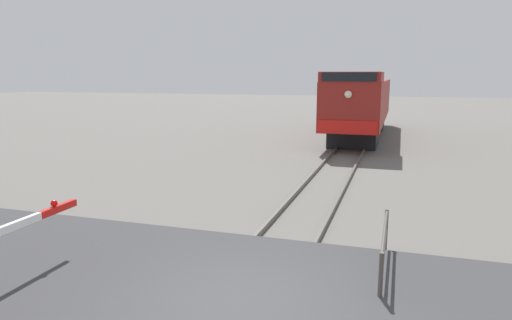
% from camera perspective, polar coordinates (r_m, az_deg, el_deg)
% --- Properties ---
extents(ground_plane, '(160.00, 160.00, 0.00)m').
position_cam_1_polar(ground_plane, '(8.08, -2.25, -18.23)').
color(ground_plane, '#605E59').
extents(rail_track_left, '(0.08, 80.00, 0.15)m').
position_cam_1_polar(rail_track_left, '(8.29, -7.15, -16.94)').
color(rail_track_left, '#59544C').
rests_on(rail_track_left, ground_plane).
extents(rail_track_right, '(0.08, 80.00, 0.15)m').
position_cam_1_polar(rail_track_right, '(7.86, 2.94, -18.50)').
color(rail_track_right, '#59544C').
rests_on(rail_track_right, ground_plane).
extents(road_surface, '(36.00, 6.25, 0.17)m').
position_cam_1_polar(road_surface, '(8.04, -2.26, -17.71)').
color(road_surface, '#38383A').
rests_on(road_surface, ground_plane).
extents(locomotive, '(3.00, 15.60, 4.02)m').
position_cam_1_polar(locomotive, '(29.85, 12.89, 6.89)').
color(locomotive, black).
rests_on(locomotive, ground_plane).
extents(guard_railing, '(0.08, 2.70, 0.95)m').
position_cam_1_polar(guard_railing, '(9.48, 15.60, -10.02)').
color(guard_railing, '#4C4742').
rests_on(guard_railing, ground_plane).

